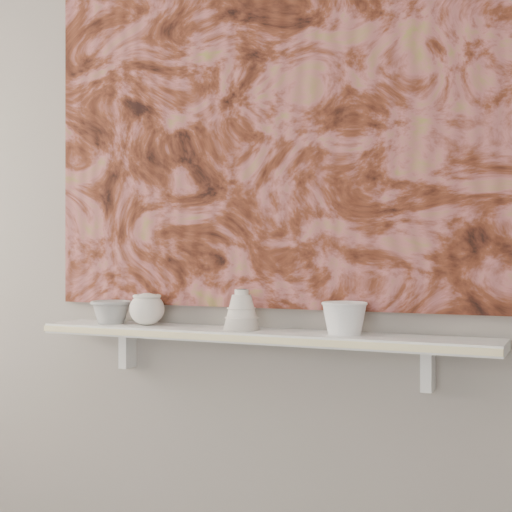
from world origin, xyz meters
The scene contains 11 objects.
wall_back centered at (0.00, 1.60, 1.35)m, with size 3.60×3.60×0.00m, color gray.
shelf centered at (0.00, 1.51, 0.92)m, with size 1.40×0.18×0.03m, color silver.
shelf_stripe centered at (0.00, 1.41, 0.92)m, with size 1.40×0.01×0.02m, color #F6E6A4.
bracket_left centered at (-0.49, 1.57, 0.84)m, with size 0.03×0.06×0.12m, color silver.
bracket_right centered at (0.49, 1.57, 0.84)m, with size 0.03×0.06×0.12m, color silver.
painting centered at (0.00, 1.59, 1.54)m, with size 1.50×0.03×1.10m, color #5E2817.
house_motif centered at (0.45, 1.57, 1.23)m, with size 0.09×0.00×0.08m, color black.
bowl_grey centered at (-0.51, 1.51, 0.97)m, with size 0.13×0.13×0.08m, color #9A9A98, non-canonical shape.
cup_cream centered at (-0.37, 1.51, 0.98)m, with size 0.11×0.11×0.10m, color silver, non-canonical shape.
bell_vessel centered at (-0.04, 1.51, 0.99)m, with size 0.11×0.11×0.12m, color beige, non-canonical shape.
bowl_white centered at (0.27, 1.51, 0.98)m, with size 0.13×0.13×0.09m, color white, non-canonical shape.
Camera 1 is at (0.87, -0.38, 1.15)m, focal length 50.00 mm.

